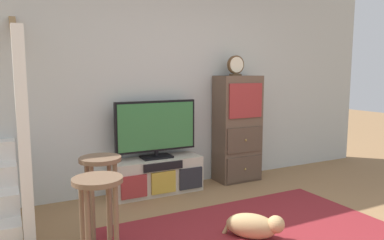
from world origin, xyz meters
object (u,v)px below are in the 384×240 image
object	(u,v)px
television	(156,128)
bar_stool_near	(98,205)
bar_stool_far	(101,181)
desk_clock	(236,66)
media_console	(158,176)
side_cabinet	(237,129)
dog	(254,226)

from	to	relation	value
television	bar_stool_near	distance (m)	1.89
television	bar_stool_far	size ratio (longest dim) A/B	1.32
desk_clock	bar_stool_near	xyz separation A→B (m)	(-2.13, -1.53, -0.97)
media_console	side_cabinet	world-z (taller)	side_cabinet
media_console	desk_clock	size ratio (longest dim) A/B	4.13
media_console	desk_clock	distance (m)	1.70
side_cabinet	bar_stool_near	xyz separation A→B (m)	(-2.19, -1.54, -0.15)
bar_stool_near	television	bearing A→B (deg)	56.08
media_console	dog	size ratio (longest dim) A/B	2.32
desk_clock	bar_stool_far	distance (m)	2.43
dog	desk_clock	bearing A→B (deg)	62.00
desk_clock	bar_stool_near	distance (m)	2.80
side_cabinet	desk_clock	xyz separation A→B (m)	(-0.05, -0.01, 0.82)
side_cabinet	television	bearing A→B (deg)	179.31
desk_clock	dog	distance (m)	2.21
media_console	desk_clock	xyz separation A→B (m)	(1.09, -0.00, 1.30)
desk_clock	television	bearing A→B (deg)	178.49
media_console	bar_stool_far	world-z (taller)	bar_stool_far
side_cabinet	media_console	bearing A→B (deg)	-179.48
media_console	dog	bearing A→B (deg)	-79.21
media_console	television	xyz separation A→B (m)	(0.00, 0.02, 0.57)
bar_stool_near	side_cabinet	bearing A→B (deg)	35.15
television	media_console	bearing A→B (deg)	-90.00
television	desk_clock	distance (m)	1.31
television	bar_stool_far	world-z (taller)	television
television	dog	world-z (taller)	television
television	desk_clock	bearing A→B (deg)	-1.51
bar_stool_far	dog	size ratio (longest dim) A/B	1.64
media_console	side_cabinet	bearing A→B (deg)	0.52
television	side_cabinet	xyz separation A→B (m)	(1.14, -0.01, -0.09)
television	side_cabinet	distance (m)	1.15
bar_stool_near	bar_stool_far	xyz separation A→B (m)	(0.14, 0.51, 0.01)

